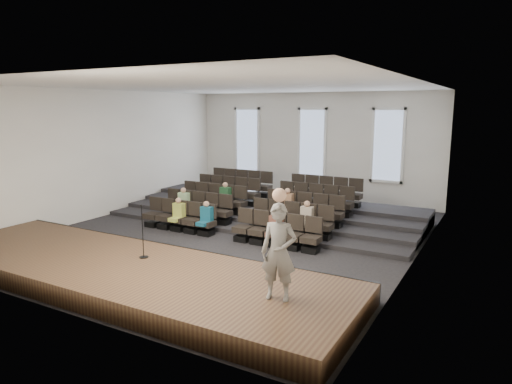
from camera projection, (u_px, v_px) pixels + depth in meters
The scene contains 14 objects.
ground at pixel (234, 234), 15.81m from camera, with size 14.00×14.00×0.00m, color black.
ceiling at pixel (232, 86), 14.89m from camera, with size 12.00×14.00×0.02m, color white.
wall_back at pixel (312, 147), 21.37m from camera, with size 12.00×0.04×5.00m, color white.
wall_front at pixel (51, 198), 9.33m from camera, with size 12.00×0.04×5.00m, color white.
wall_left at pixel (105, 153), 18.24m from camera, with size 0.04×14.00×5.00m, color white.
wall_right at pixel (419, 175), 12.46m from camera, with size 0.04×14.00×5.00m, color white.
stage at pixel (125, 273), 11.39m from camera, with size 11.80×3.60×0.50m, color #4A351F.
stage_lip at pixel (171, 253), 12.91m from camera, with size 11.80×0.06×0.52m, color black.
risers at pixel (275, 211), 18.49m from camera, with size 11.80×4.80×0.60m.
seating_rows at pixel (255, 206), 17.01m from camera, with size 6.80×4.70×1.67m.
windows at pixel (312, 143), 21.28m from camera, with size 8.44×0.10×3.24m.
audience at pixel (235, 209), 15.97m from camera, with size 5.45×2.64×1.10m.
speaker at pixel (279, 252), 9.05m from camera, with size 0.72×0.47×1.97m, color slate.
mic_stand at pixel (143, 242), 11.70m from camera, with size 0.23×0.23×1.40m.
Camera 1 is at (8.14, -12.95, 4.32)m, focal length 32.00 mm.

